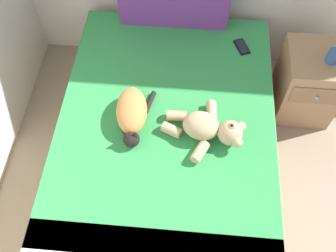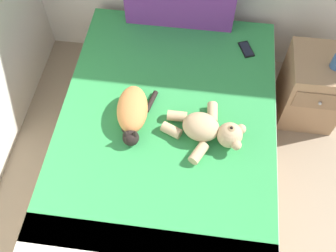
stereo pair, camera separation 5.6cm
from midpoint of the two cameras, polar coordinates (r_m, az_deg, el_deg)
bed at (r=2.64m, az=0.41°, el=-2.45°), size 1.41×2.00×0.51m
cat at (r=2.38m, az=-4.60°, el=2.05°), size 0.25×0.43×0.15m
teddy_bear at (r=2.32m, az=6.72°, el=-0.56°), size 0.51×0.44×0.16m
cell_phone at (r=2.85m, az=11.99°, el=10.98°), size 0.12×0.16×0.01m
nightstand at (r=3.05m, az=20.90°, el=5.26°), size 0.41×0.46×0.57m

